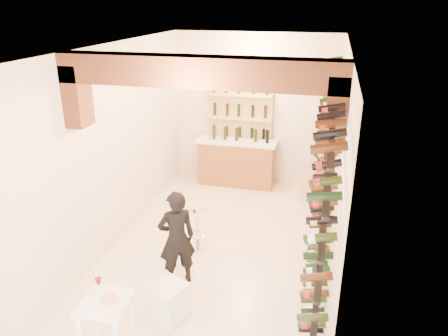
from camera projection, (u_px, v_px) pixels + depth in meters
name	position (u px, v px, depth m)	size (l,w,h in m)	color
ground	(220.00, 248.00, 7.02)	(6.00, 6.00, 0.00)	#EFE4CE
room_shell	(214.00, 119.00, 5.96)	(3.52, 6.02, 3.21)	silver
wine_rack	(323.00, 169.00, 6.10)	(0.32, 5.70, 2.56)	black
back_counter	(237.00, 161.00, 9.28)	(1.70, 0.62, 1.29)	#92592D
back_shelving	(240.00, 130.00, 9.26)	(1.40, 0.31, 2.73)	tan
tasting_table	(106.00, 311.00, 4.70)	(0.55, 0.55, 0.92)	white
white_stool	(169.00, 301.00, 5.41)	(0.40, 0.40, 0.50)	white
person	(177.00, 238.00, 5.93)	(0.52, 0.34, 1.43)	black
chrome_barstool	(197.00, 222.00, 6.94)	(0.39, 0.39, 0.76)	silver
crate_lower	(314.00, 193.00, 8.63)	(0.52, 0.37, 0.31)	#E3B47C
crate_upper	(315.00, 180.00, 8.52)	(0.48, 0.33, 0.28)	#E3B47C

